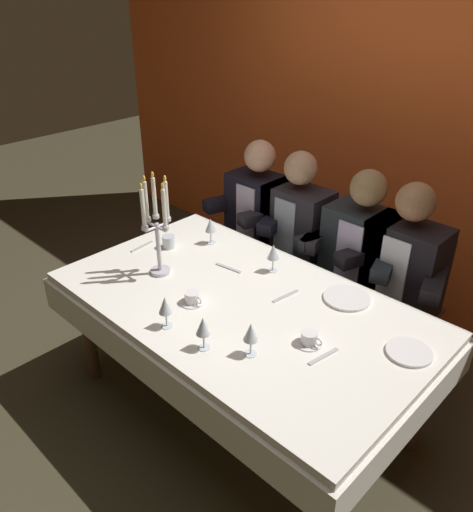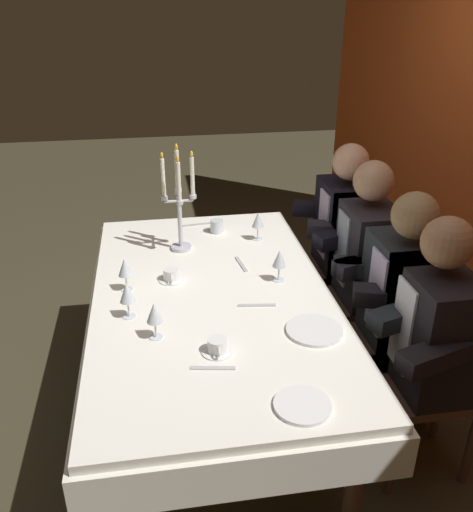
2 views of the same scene
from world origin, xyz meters
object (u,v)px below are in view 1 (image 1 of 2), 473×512
wine_glass_4 (273,253)px  seated_diner_0 (259,212)px  wine_glass_3 (251,333)px  dining_table (241,320)px  candelabra (157,227)px  dinner_plate_1 (409,352)px  wine_glass_1 (165,306)px  water_tumbler_0 (169,242)px  wine_glass_2 (211,226)px  seated_diner_2 (361,250)px  dinner_plate_0 (347,298)px  seated_diner_3 (404,267)px  wine_glass_0 (203,327)px  coffee_cup_0 (309,339)px  coffee_cup_1 (192,298)px  seated_diner_1 (298,226)px

wine_glass_4 → seated_diner_0: size_ratio=0.13×
wine_glass_3 → dining_table: bearing=139.5°
candelabra → dinner_plate_1: size_ratio=2.91×
wine_glass_1 → water_tumbler_0: wine_glass_1 is taller
dining_table → wine_glass_2: size_ratio=11.83×
wine_glass_2 → seated_diner_0: (-0.11, 0.56, -0.12)m
wine_glass_3 → water_tumbler_0: 1.09m
water_tumbler_0 → dining_table: bearing=-9.0°
wine_glass_4 → seated_diner_2: 0.61m
dinner_plate_1 → wine_glass_2: 1.38m
dinner_plate_0 → wine_glass_4: wine_glass_4 is taller
seated_diner_0 → seated_diner_3: 1.09m
wine_glass_2 → candelabra: bearing=-82.5°
dinner_plate_1 → seated_diner_0: seated_diner_0 is taller
dinner_plate_0 → wine_glass_4: size_ratio=1.45×
dining_table → wine_glass_0: (0.14, -0.38, 0.24)m
dining_table → wine_glass_1: wine_glass_1 is taller
wine_glass_4 → wine_glass_3: bearing=-57.1°
wine_glass_0 → dining_table: bearing=110.2°
dining_table → wine_glass_2: bearing=149.9°
wine_glass_2 → wine_glass_3: bearing=-34.1°
wine_glass_4 → wine_glass_1: bearing=-91.9°
dining_table → wine_glass_1: 0.47m
coffee_cup_0 → coffee_cup_1: same height
wine_glass_2 → seated_diner_2: 0.91m
coffee_cup_0 → seated_diner_0: (-1.12, 0.92, -0.03)m
wine_glass_0 → seated_diner_3: size_ratio=0.13×
wine_glass_1 → wine_glass_2: size_ratio=1.00×
wine_glass_1 → seated_diner_2: bearing=79.2°
candelabra → wine_glass_4: bearing=45.9°
wine_glass_0 → wine_glass_2: bearing=134.8°
wine_glass_1 → water_tumbler_0: 0.79m
coffee_cup_1 → seated_diner_3: (0.59, 1.07, -0.03)m
dining_table → wine_glass_1: size_ratio=11.83×
coffee_cup_1 → seated_diner_0: bearing=115.5°
dinner_plate_0 → seated_diner_1: size_ratio=0.19×
seated_diner_2 → seated_diner_3: size_ratio=1.00×
wine_glass_4 → seated_diner_2: (0.22, 0.55, -0.12)m
dinner_plate_0 → coffee_cup_0: coffee_cup_0 is taller
wine_glass_0 → water_tumbler_0: bearing=149.7°
wine_glass_2 → coffee_cup_1: wine_glass_2 is taller
dining_table → water_tumbler_0: (-0.70, 0.11, 0.16)m
coffee_cup_1 → seated_diner_2: bearing=74.2°
candelabra → seated_diner_3: 1.39m
wine_glass_4 → coffee_cup_0: wine_glass_4 is taller
wine_glass_3 → coffee_cup_0: size_ratio=1.24×
candelabra → seated_diner_2: (0.65, 1.00, -0.28)m
dining_table → coffee_cup_1: size_ratio=14.70×
dining_table → candelabra: (-0.51, -0.11, 0.40)m
dinner_plate_0 → wine_glass_0: bearing=-107.2°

